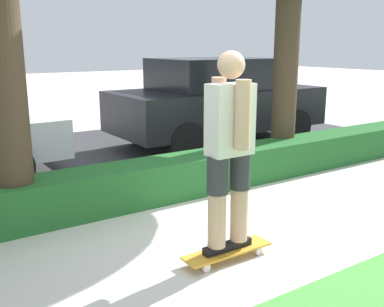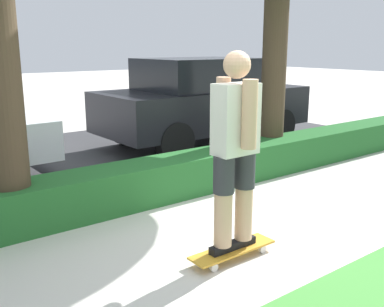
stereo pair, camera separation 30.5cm
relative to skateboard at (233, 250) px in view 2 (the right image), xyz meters
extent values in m
plane|color=beige|center=(0.28, 0.25, -0.08)|extent=(60.00, 60.00, 0.00)
cube|color=#38383A|center=(0.28, 4.45, -0.07)|extent=(12.89, 5.00, 0.01)
cube|color=#236028|center=(0.28, 1.85, 0.18)|extent=(12.89, 0.60, 0.51)
cube|color=gold|center=(0.00, 0.00, 0.01)|extent=(0.90, 0.24, 0.02)
cylinder|color=silver|center=(0.31, -0.09, -0.04)|extent=(0.08, 0.04, 0.08)
cylinder|color=silver|center=(0.31, 0.09, -0.04)|extent=(0.08, 0.04, 0.08)
cylinder|color=silver|center=(-0.31, -0.09, -0.04)|extent=(0.08, 0.04, 0.08)
cylinder|color=silver|center=(-0.31, 0.09, -0.04)|extent=(0.08, 0.04, 0.08)
cube|color=black|center=(-0.13, 0.00, 0.05)|extent=(0.26, 0.09, 0.07)
cylinder|color=tan|center=(-0.13, 0.00, 0.51)|extent=(0.17, 0.17, 0.85)
cylinder|color=#2D2D33|center=(-0.13, 0.00, 0.77)|extent=(0.19, 0.19, 0.34)
cube|color=black|center=(0.13, 0.00, 0.05)|extent=(0.26, 0.09, 0.07)
cylinder|color=tan|center=(0.13, 0.00, 0.51)|extent=(0.17, 0.17, 0.85)
cylinder|color=#2D2D33|center=(0.13, 0.00, 0.77)|extent=(0.19, 0.19, 0.34)
cube|color=silver|center=(0.00, 0.00, 1.25)|extent=(0.41, 0.22, 0.63)
cylinder|color=tan|center=(0.00, -0.17, 1.31)|extent=(0.13, 0.13, 0.59)
cylinder|color=tan|center=(0.00, 0.17, 1.31)|extent=(0.13, 0.13, 0.59)
sphere|color=tan|center=(0.00, 0.00, 1.72)|extent=(0.24, 0.24, 0.24)
cylinder|color=#423323|center=(2.77, 2.12, 1.58)|extent=(0.39, 0.39, 3.33)
cube|color=black|center=(2.97, 4.15, 0.65)|extent=(4.28, 1.90, 0.77)
cube|color=black|center=(2.85, 4.15, 1.34)|extent=(2.23, 1.66, 0.60)
cylinder|color=black|center=(4.30, 3.29, 0.27)|extent=(0.70, 0.22, 0.70)
cylinder|color=black|center=(4.30, 5.01, 0.27)|extent=(0.70, 0.22, 0.70)
cylinder|color=black|center=(1.65, 3.29, 0.27)|extent=(0.70, 0.22, 0.70)
cylinder|color=black|center=(1.65, 5.01, 0.27)|extent=(0.70, 0.22, 0.70)
camera|label=1|loc=(-2.41, -3.04, 1.88)|focal=42.00mm
camera|label=2|loc=(-2.66, -2.87, 1.88)|focal=42.00mm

